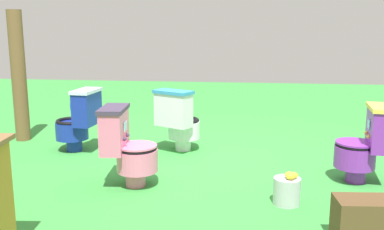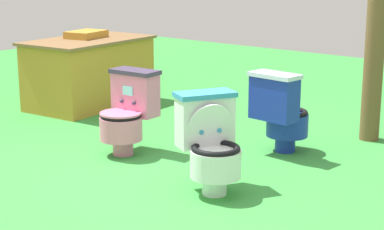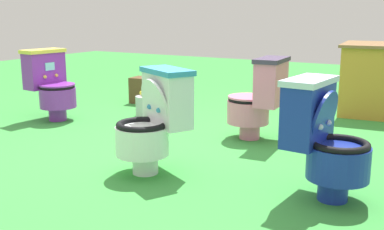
% 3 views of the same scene
% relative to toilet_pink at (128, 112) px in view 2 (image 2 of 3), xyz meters
% --- Properties ---
extents(ground, '(14.00, 14.00, 0.00)m').
position_rel_toilet_pink_xyz_m(ground, '(-0.58, -0.65, -0.37)').
color(ground, green).
extents(toilet_pink, '(0.52, 0.45, 0.73)m').
position_rel_toilet_pink_xyz_m(toilet_pink, '(0.00, 0.00, 0.00)').
color(toilet_pink, pink).
rests_on(toilet_pink, ground).
extents(toilet_white, '(0.59, 0.62, 0.73)m').
position_rel_toilet_pink_xyz_m(toilet_white, '(-0.29, -1.16, 0.00)').
color(toilet_white, white).
rests_on(toilet_white, ground).
extents(toilet_blue, '(0.52, 0.45, 0.73)m').
position_rel_toilet_pink_xyz_m(toilet_blue, '(0.85, -1.03, 0.00)').
color(toilet_blue, '#192D9E').
rests_on(toilet_blue, ground).
extents(vendor_table, '(1.54, 1.01, 0.85)m').
position_rel_toilet_pink_xyz_m(vendor_table, '(1.05, 1.70, 0.02)').
color(vendor_table, '#B7842D').
rests_on(vendor_table, ground).
extents(wooden_post, '(0.18, 0.18, 1.62)m').
position_rel_toilet_pink_xyz_m(wooden_post, '(1.77, -1.44, 0.44)').
color(wooden_post, brown).
rests_on(wooden_post, ground).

